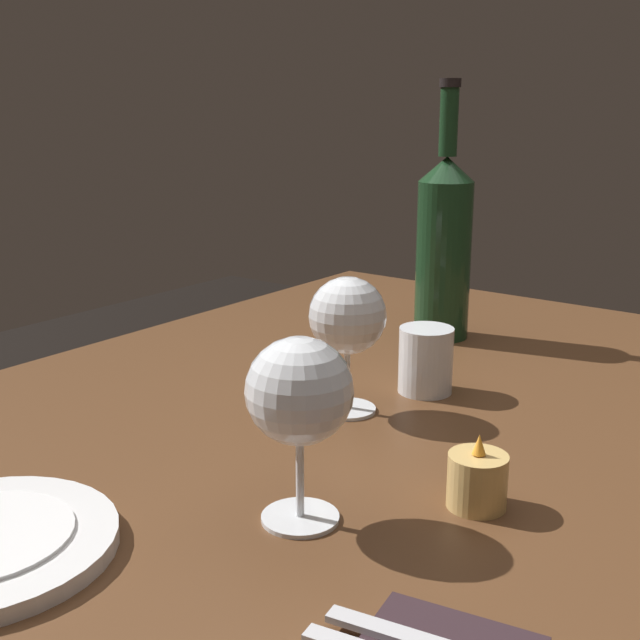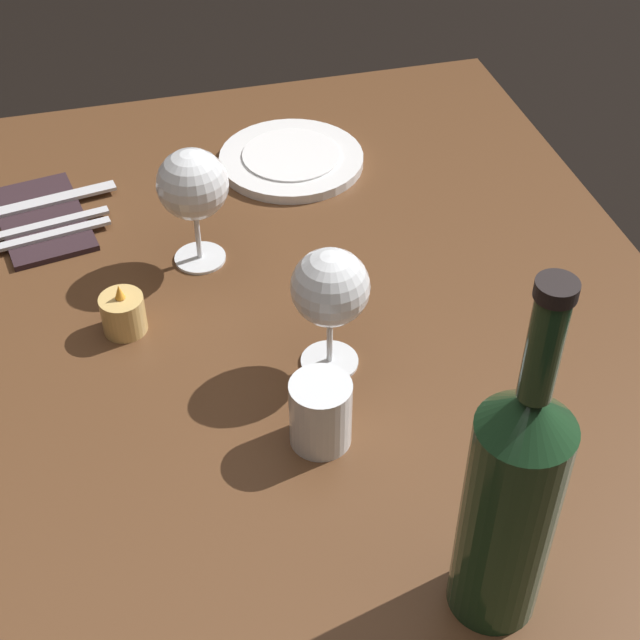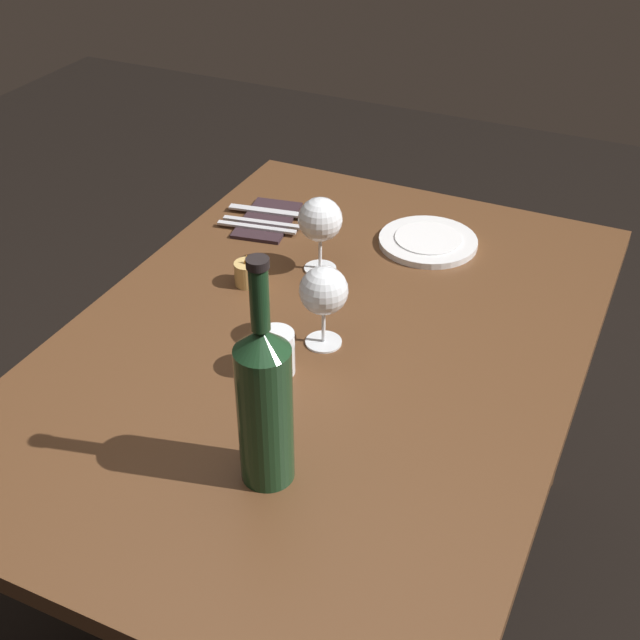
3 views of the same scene
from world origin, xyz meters
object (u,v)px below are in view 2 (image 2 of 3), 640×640
(wine_glass_left, at_px, (330,290))
(wine_glass_right, at_px, (193,186))
(wine_bottle, at_px, (511,501))
(table_knife, at_px, (40,203))
(fork_inner, at_px, (42,226))
(dinner_plate, at_px, (291,159))
(folded_napkin, at_px, (42,219))
(fork_outer, at_px, (43,237))
(votive_candle, at_px, (123,315))
(water_tumbler, at_px, (321,415))

(wine_glass_left, height_order, wine_glass_right, wine_glass_right)
(wine_bottle, xyz_separation_m, table_knife, (0.72, 0.37, -0.13))
(wine_glass_right, distance_m, fork_inner, 0.24)
(fork_inner, bearing_deg, wine_bottle, -151.18)
(wine_glass_left, relative_size, fork_inner, 0.86)
(wine_glass_right, bearing_deg, wine_bottle, -162.69)
(dinner_plate, relative_size, folded_napkin, 1.02)
(dinner_plate, bearing_deg, fork_outer, 106.19)
(folded_napkin, bearing_deg, table_knife, 0.00)
(votive_candle, distance_m, fork_outer, 0.21)
(wine_glass_right, relative_size, folded_napkin, 0.77)
(wine_bottle, height_order, water_tumbler, wine_bottle)
(table_knife, bearing_deg, dinner_plate, -86.11)
(folded_napkin, bearing_deg, wine_glass_left, -139.88)
(fork_inner, bearing_deg, dinner_plate, -77.54)
(wine_bottle, xyz_separation_m, water_tumbler, (0.22, 0.10, -0.10))
(wine_glass_left, xyz_separation_m, wine_glass_right, (0.23, 0.11, 0.00))
(folded_napkin, distance_m, table_knife, 0.03)
(wine_bottle, bearing_deg, fork_outer, 29.76)
(water_tumbler, height_order, folded_napkin, water_tumbler)
(folded_napkin, relative_size, fork_inner, 1.15)
(wine_glass_left, distance_m, wine_bottle, 0.34)
(wine_glass_right, height_order, fork_outer, wine_glass_right)
(water_tumbler, xyz_separation_m, fork_outer, (0.42, 0.27, -0.03))
(water_tumbler, distance_m, votive_candle, 0.29)
(water_tumbler, bearing_deg, folded_napkin, 29.50)
(votive_candle, xyz_separation_m, folded_napkin, (0.25, 0.09, -0.02))
(wine_glass_left, xyz_separation_m, fork_outer, (0.31, 0.30, -0.10))
(votive_candle, height_order, folded_napkin, votive_candle)
(folded_napkin, xyz_separation_m, fork_inner, (-0.03, 0.00, 0.01))
(votive_candle, relative_size, table_knife, 0.32)
(wine_bottle, distance_m, fork_outer, 0.75)
(wine_glass_left, xyz_separation_m, folded_napkin, (0.36, 0.30, -0.10))
(dinner_plate, distance_m, folded_napkin, 0.36)
(wine_bottle, xyz_separation_m, folded_napkin, (0.69, 0.37, -0.14))
(wine_bottle, distance_m, folded_napkin, 0.79)
(fork_inner, height_order, table_knife, same)
(wine_glass_left, distance_m, water_tumbler, 0.14)
(wine_glass_left, xyz_separation_m, water_tumbler, (-0.11, 0.04, -0.07))
(wine_bottle, relative_size, water_tumbler, 4.63)
(fork_inner, bearing_deg, fork_outer, 180.00)
(table_knife, bearing_deg, wine_glass_right, -130.60)
(wine_bottle, bearing_deg, votive_candle, 32.19)
(votive_candle, bearing_deg, wine_glass_left, -117.91)
(wine_bottle, bearing_deg, wine_glass_left, 10.59)
(water_tumbler, relative_size, votive_candle, 1.19)
(wine_glass_left, bearing_deg, votive_candle, 62.09)
(wine_glass_right, height_order, votive_candle, wine_glass_right)
(folded_napkin, bearing_deg, fork_inner, 180.00)
(folded_napkin, distance_m, fork_outer, 0.05)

